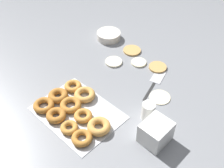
{
  "coord_description": "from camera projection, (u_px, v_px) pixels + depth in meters",
  "views": [
    {
      "loc": [
        0.74,
        -0.89,
        1.06
      ],
      "look_at": [
        -0.01,
        -0.11,
        0.04
      ],
      "focal_mm": 45.0,
      "sensor_mm": 36.0,
      "label": 1
    }
  ],
  "objects": [
    {
      "name": "spatula",
      "position": [
        157.0,
        79.0,
        1.56
      ],
      "size": [
        0.11,
        0.28,
        0.01
      ],
      "rotation": [
        0.0,
        0.0,
        1.85
      ],
      "color": "black",
      "rests_on": "ground_plane"
    },
    {
      "name": "pancake_3",
      "position": [
        114.0,
        62.0,
        1.67
      ],
      "size": [
        0.1,
        0.1,
        0.01
      ],
      "primitive_type": "cylinder",
      "color": "beige",
      "rests_on": "ground_plane"
    },
    {
      "name": "pancake_4",
      "position": [
        160.0,
        97.0,
        1.46
      ],
      "size": [
        0.11,
        0.11,
        0.01
      ],
      "primitive_type": "cylinder",
      "color": "beige",
      "rests_on": "ground_plane"
    },
    {
      "name": "donut_tray",
      "position": [
        73.0,
        110.0,
        1.38
      ],
      "size": [
        0.41,
        0.31,
        0.04
      ],
      "color": "silver",
      "rests_on": "ground_plane"
    },
    {
      "name": "container_stack",
      "position": [
        156.0,
        132.0,
        1.23
      ],
      "size": [
        0.11,
        0.13,
        0.11
      ],
      "color": "white",
      "rests_on": "ground_plane"
    },
    {
      "name": "paper_cup",
      "position": [
        148.0,
        111.0,
        1.33
      ],
      "size": [
        0.06,
        0.06,
        0.09
      ],
      "color": "white",
      "rests_on": "ground_plane"
    },
    {
      "name": "ground_plane",
      "position": [
        127.0,
        80.0,
        1.56
      ],
      "size": [
        3.0,
        3.0,
        0.0
      ],
      "primitive_type": "plane",
      "color": "gray"
    },
    {
      "name": "pancake_1",
      "position": [
        132.0,
        50.0,
        1.75
      ],
      "size": [
        0.11,
        0.11,
        0.01
      ],
      "primitive_type": "cylinder",
      "color": "tan",
      "rests_on": "ground_plane"
    },
    {
      "name": "pancake_2",
      "position": [
        139.0,
        62.0,
        1.67
      ],
      "size": [
        0.09,
        0.09,
        0.01
      ],
      "primitive_type": "cylinder",
      "color": "beige",
      "rests_on": "ground_plane"
    },
    {
      "name": "pancake_0",
      "position": [
        158.0,
        67.0,
        1.63
      ],
      "size": [
        0.1,
        0.1,
        0.01
      ],
      "primitive_type": "cylinder",
      "color": "tan",
      "rests_on": "ground_plane"
    },
    {
      "name": "batter_bowl",
      "position": [
        109.0,
        35.0,
        1.84
      ],
      "size": [
        0.16,
        0.16,
        0.05
      ],
      "color": "silver",
      "rests_on": "ground_plane"
    }
  ]
}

